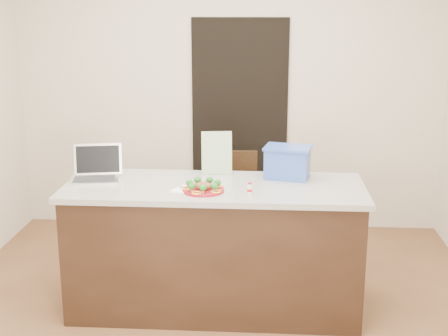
# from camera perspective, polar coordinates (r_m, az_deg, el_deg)

# --- Properties ---
(ground) EXTENTS (4.00, 4.00, 0.00)m
(ground) POSITION_cam_1_polar(r_m,az_deg,el_deg) (4.40, -1.13, -14.08)
(ground) COLOR brown
(ground) RESTS_ON ground
(room_shell) EXTENTS (4.00, 4.00, 4.00)m
(room_shell) POSITION_cam_1_polar(r_m,az_deg,el_deg) (3.88, -1.25, 7.32)
(room_shell) COLOR white
(room_shell) RESTS_ON ground
(doorway) EXTENTS (0.90, 0.02, 2.00)m
(doorway) POSITION_cam_1_polar(r_m,az_deg,el_deg) (5.93, 1.44, 3.92)
(doorway) COLOR black
(doorway) RESTS_ON ground
(island) EXTENTS (2.06, 0.76, 0.92)m
(island) POSITION_cam_1_polar(r_m,az_deg,el_deg) (4.42, -0.88, -7.26)
(island) COLOR black
(island) RESTS_ON ground
(plate) EXTENTS (0.28, 0.28, 0.02)m
(plate) POSITION_cam_1_polar(r_m,az_deg,el_deg) (4.13, -1.90, -2.00)
(plate) COLOR maroon
(plate) RESTS_ON island
(meatballs) EXTENTS (0.11, 0.11, 0.04)m
(meatballs) POSITION_cam_1_polar(r_m,az_deg,el_deg) (4.13, -1.87, -1.64)
(meatballs) COLOR brown
(meatballs) RESTS_ON plate
(broccoli) EXTENTS (0.23, 0.23, 0.04)m
(broccoli) POSITION_cam_1_polar(r_m,az_deg,el_deg) (4.12, -1.90, -1.42)
(broccoli) COLOR #165217
(broccoli) RESTS_ON plate
(pepper_rings) EXTENTS (0.26, 0.27, 0.01)m
(pepper_rings) POSITION_cam_1_polar(r_m,az_deg,el_deg) (4.13, -1.90, -1.87)
(pepper_rings) COLOR gold
(pepper_rings) RESTS_ON plate
(napkin) EXTENTS (0.22, 0.22, 0.01)m
(napkin) POSITION_cam_1_polar(r_m,az_deg,el_deg) (4.16, -3.40, -2.00)
(napkin) COLOR white
(napkin) RESTS_ON island
(fork) EXTENTS (0.07, 0.15, 0.00)m
(fork) POSITION_cam_1_polar(r_m,az_deg,el_deg) (4.17, -3.66, -1.87)
(fork) COLOR silver
(fork) RESTS_ON napkin
(knife) EXTENTS (0.04, 0.18, 0.01)m
(knife) POSITION_cam_1_polar(r_m,az_deg,el_deg) (4.14, -3.01, -1.98)
(knife) COLOR silver
(knife) RESTS_ON napkin
(yogurt_bottle) EXTENTS (0.03, 0.03, 0.07)m
(yogurt_bottle) POSITION_cam_1_polar(r_m,az_deg,el_deg) (4.08, 2.37, -1.94)
(yogurt_bottle) COLOR beige
(yogurt_bottle) RESTS_ON island
(laptop) EXTENTS (0.37, 0.32, 0.24)m
(laptop) POSITION_cam_1_polar(r_m,az_deg,el_deg) (4.50, -11.61, -0.16)
(laptop) COLOR silver
(laptop) RESTS_ON island
(leaflet) EXTENTS (0.22, 0.08, 0.31)m
(leaflet) POSITION_cam_1_polar(r_m,az_deg,el_deg) (4.51, -0.67, 1.39)
(leaflet) COLOR silver
(leaflet) RESTS_ON island
(blue_box) EXTENTS (0.36, 0.29, 0.23)m
(blue_box) POSITION_cam_1_polar(r_m,az_deg,el_deg) (4.44, 5.82, 0.54)
(blue_box) COLOR #2D4CA5
(blue_box) RESTS_ON island
(chair) EXTENTS (0.44, 0.44, 0.92)m
(chair) POSITION_cam_1_polar(r_m,az_deg,el_deg) (5.24, 0.75, -2.94)
(chair) COLOR #311D0E
(chair) RESTS_ON ground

